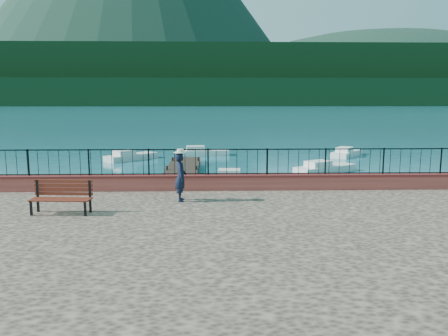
{
  "coord_description": "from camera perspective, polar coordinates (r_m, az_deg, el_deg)",
  "views": [
    {
      "loc": [
        -0.19,
        -12.35,
        4.57
      ],
      "look_at": [
        0.24,
        2.0,
        2.3
      ],
      "focal_mm": 35.0,
      "sensor_mm": 36.0,
      "label": 1
    }
  ],
  "objects": [
    {
      "name": "railing",
      "position": [
        16.22,
        -1.03,
        0.78
      ],
      "size": [
        27.0,
        0.05,
        0.95
      ],
      "primitive_type": "cube",
      "color": "black",
      "rests_on": "parapet"
    },
    {
      "name": "boat_2",
      "position": [
        28.24,
        13.1,
        0.26
      ],
      "size": [
        4.37,
        3.37,
        0.8
      ],
      "primitive_type": "cube",
      "rotation": [
        0.0,
        0.0,
        0.55
      ],
      "color": "silver",
      "rests_on": "ground"
    },
    {
      "name": "companion_hill",
      "position": [
        613.26,
        19.52,
        8.05
      ],
      "size": [
        448.0,
        384.0,
        180.0
      ],
      "primitive_type": "ellipsoid",
      "color": "#142D23",
      "rests_on": "ground"
    },
    {
      "name": "person",
      "position": [
        14.58,
        -5.68,
        -1.17
      ],
      "size": [
        0.43,
        0.62,
        1.62
      ],
      "primitive_type": "imported",
      "rotation": [
        0.0,
        0.0,
        1.64
      ],
      "color": "black",
      "rests_on": "promenade"
    },
    {
      "name": "boat_3",
      "position": [
        33.99,
        -12.02,
        1.74
      ],
      "size": [
        3.78,
        3.97,
        0.8
      ],
      "primitive_type": "cube",
      "rotation": [
        0.0,
        0.0,
        0.83
      ],
      "color": "silver",
      "rests_on": "ground"
    },
    {
      "name": "far_forest",
      "position": [
        312.39,
        -1.71,
        9.8
      ],
      "size": [
        900.0,
        60.0,
        18.0
      ],
      "primitive_type": "cube",
      "color": "black",
      "rests_on": "ground"
    },
    {
      "name": "hat",
      "position": [
        14.45,
        -5.73,
        2.24
      ],
      "size": [
        0.44,
        0.44,
        0.12
      ],
      "primitive_type": "cylinder",
      "color": "silver",
      "rests_on": "person"
    },
    {
      "name": "dock",
      "position": [
        24.82,
        -5.88,
        -1.32
      ],
      "size": [
        2.0,
        16.0,
        0.3
      ],
      "primitive_type": "cube",
      "color": "#2D231C",
      "rests_on": "ground"
    },
    {
      "name": "parapet",
      "position": [
        16.35,
        -1.03,
        -1.88
      ],
      "size": [
        28.0,
        0.46,
        0.58
      ],
      "primitive_type": "cube",
      "color": "#C85648",
      "rests_on": "promenade"
    },
    {
      "name": "boat_4",
      "position": [
        35.96,
        -2.72,
        2.32
      ],
      "size": [
        4.28,
        1.68,
        0.8
      ],
      "primitive_type": "cube",
      "rotation": [
        0.0,
        0.0,
        0.09
      ],
      "color": "silver",
      "rests_on": "ground"
    },
    {
      "name": "boat_5",
      "position": [
        36.79,
        15.78,
        2.14
      ],
      "size": [
        3.49,
        4.1,
        0.8
      ],
      "primitive_type": "cube",
      "rotation": [
        0.0,
        0.0,
        0.94
      ],
      "color": "white",
      "rests_on": "ground"
    },
    {
      "name": "boat_1",
      "position": [
        23.88,
        1.92,
        -1.08
      ],
      "size": [
        3.5,
        1.5,
        0.8
      ],
      "primitive_type": "cube",
      "rotation": [
        0.0,
        0.0,
        -0.06
      ],
      "color": "silver",
      "rests_on": "ground"
    },
    {
      "name": "foothills",
      "position": [
        372.76,
        -1.72,
        11.67
      ],
      "size": [
        900.0,
        120.0,
        44.0
      ],
      "primitive_type": "cube",
      "color": "black",
      "rests_on": "ground"
    },
    {
      "name": "ground",
      "position": [
        13.17,
        -0.8,
        -11.32
      ],
      "size": [
        2000.0,
        2000.0,
        0.0
      ],
      "primitive_type": "plane",
      "color": "#19596B",
      "rests_on": "ground"
    },
    {
      "name": "boat_0",
      "position": [
        19.9,
        -11.0,
        -3.28
      ],
      "size": [
        4.17,
        1.99,
        0.8
      ],
      "primitive_type": "cube",
      "rotation": [
        0.0,
        0.0,
        0.18
      ],
      "color": "silver",
      "rests_on": "ground"
    },
    {
      "name": "park_bench",
      "position": [
        13.86,
        -20.45,
        -4.41
      ],
      "size": [
        1.8,
        0.7,
        0.98
      ],
      "rotation": [
        0.0,
        0.0,
        -0.07
      ],
      "color": "black",
      "rests_on": "promenade"
    }
  ]
}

